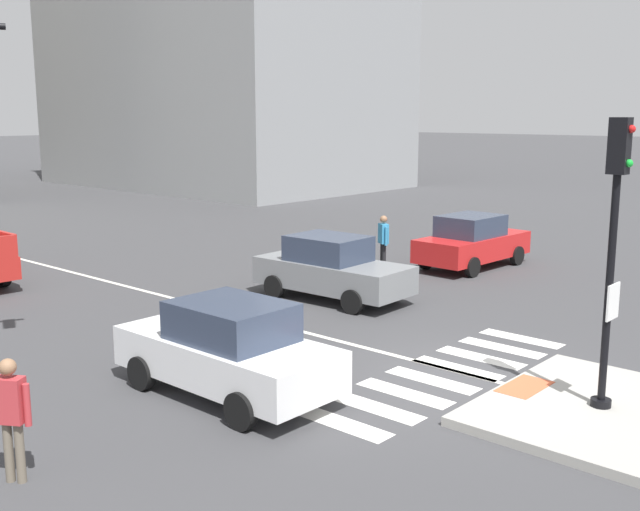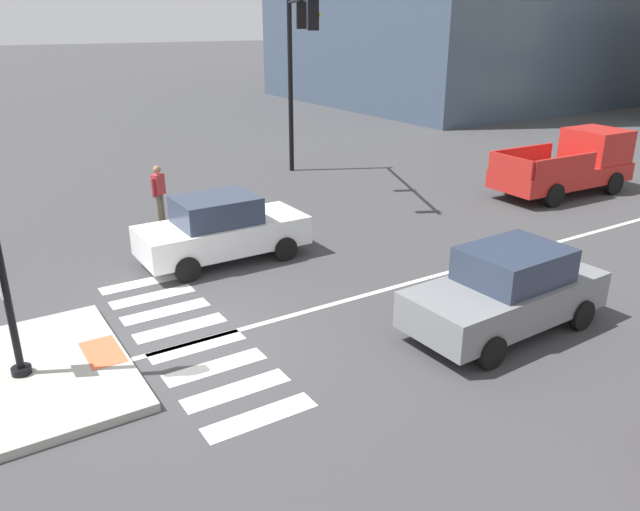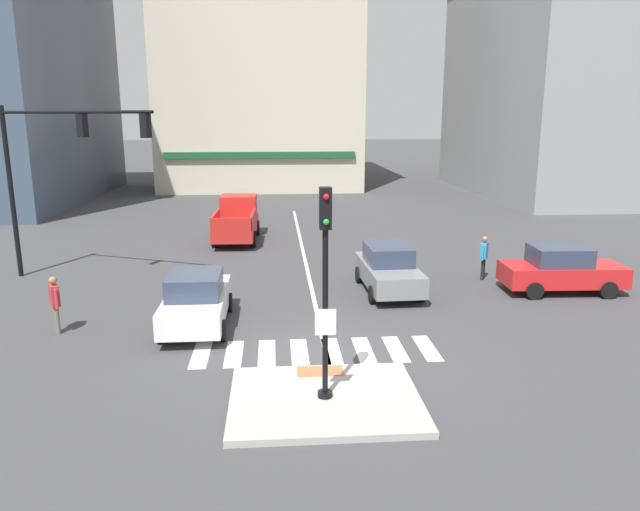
# 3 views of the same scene
# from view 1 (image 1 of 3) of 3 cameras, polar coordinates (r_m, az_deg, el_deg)

# --- Properties ---
(ground_plane) EXTENTS (300.00, 300.00, 0.00)m
(ground_plane) POSITION_cam_1_polar(r_m,az_deg,el_deg) (14.12, 10.30, -9.02)
(ground_plane) COLOR #3D3D3F
(traffic_island) EXTENTS (4.09, 3.31, 0.15)m
(traffic_island) POSITION_cam_1_polar(r_m,az_deg,el_deg) (13.03, 20.34, -10.89)
(traffic_island) COLOR #A3A099
(traffic_island) RESTS_ON ground
(tactile_pad_front) EXTENTS (1.10, 0.60, 0.01)m
(tactile_pad_front) POSITION_cam_1_polar(r_m,az_deg,el_deg) (13.48, 15.15, -9.49)
(tactile_pad_front) COLOR #DB5B38
(tactile_pad_front) RESTS_ON traffic_island
(signal_pole) EXTENTS (0.44, 0.38, 4.51)m
(signal_pole) POSITION_cam_1_polar(r_m,az_deg,el_deg) (12.31, 21.21, 1.31)
(signal_pole) COLOR black
(signal_pole) RESTS_ON traffic_island
(crosswalk_stripe_a) EXTENTS (0.44, 1.80, 0.01)m
(crosswalk_stripe_a) POSITION_cam_1_polar(r_m,az_deg,el_deg) (11.99, 1.54, -12.48)
(crosswalk_stripe_a) COLOR silver
(crosswalk_stripe_a) RESTS_ON ground
(crosswalk_stripe_b) EXTENTS (0.44, 1.80, 0.01)m
(crosswalk_stripe_b) POSITION_cam_1_polar(r_m,az_deg,el_deg) (12.60, 4.09, -11.31)
(crosswalk_stripe_b) COLOR silver
(crosswalk_stripe_b) RESTS_ON ground
(crosswalk_stripe_c) EXTENTS (0.44, 1.80, 0.01)m
(crosswalk_stripe_c) POSITION_cam_1_polar(r_m,az_deg,el_deg) (13.24, 6.38, -10.24)
(crosswalk_stripe_c) COLOR silver
(crosswalk_stripe_c) RESTS_ON ground
(crosswalk_stripe_d) EXTENTS (0.44, 1.80, 0.01)m
(crosswalk_stripe_d) POSITION_cam_1_polar(r_m,az_deg,el_deg) (13.91, 8.44, -9.25)
(crosswalk_stripe_d) COLOR silver
(crosswalk_stripe_d) RESTS_ON ground
(crosswalk_stripe_e) EXTENTS (0.44, 1.80, 0.01)m
(crosswalk_stripe_e) POSITION_cam_1_polar(r_m,az_deg,el_deg) (14.59, 10.31, -8.35)
(crosswalk_stripe_e) COLOR silver
(crosswalk_stripe_e) RESTS_ON ground
(crosswalk_stripe_f) EXTENTS (0.44, 1.80, 0.01)m
(crosswalk_stripe_f) POSITION_cam_1_polar(r_m,az_deg,el_deg) (15.29, 11.99, -7.52)
(crosswalk_stripe_f) COLOR silver
(crosswalk_stripe_f) RESTS_ON ground
(crosswalk_stripe_g) EXTENTS (0.44, 1.80, 0.01)m
(crosswalk_stripe_g) POSITION_cam_1_polar(r_m,az_deg,el_deg) (16.01, 13.52, -6.76)
(crosswalk_stripe_g) COLOR silver
(crosswalk_stripe_g) RESTS_ON ground
(crosswalk_stripe_h) EXTENTS (0.44, 1.80, 0.01)m
(crosswalk_stripe_h) POSITION_cam_1_polar(r_m,az_deg,el_deg) (16.74, 14.91, -6.05)
(crosswalk_stripe_h) COLOR silver
(crosswalk_stripe_h) RESTS_ON ground
(lane_centre_line) EXTENTS (0.14, 28.00, 0.01)m
(lane_centre_line) POSITION_cam_1_polar(r_m,az_deg,el_deg) (21.02, -13.21, -2.57)
(lane_centre_line) COLOR silver
(lane_centre_line) RESTS_ON ground
(building_corner_left) EXTENTS (14.85, 22.38, 17.65)m
(building_corner_left) POSITION_cam_1_polar(r_m,az_deg,el_deg) (51.71, -7.54, 15.15)
(building_corner_left) COLOR gray
(building_corner_left) RESTS_ON ground
(car_white_westbound_near) EXTENTS (1.86, 4.11, 1.64)m
(car_white_westbound_near) POSITION_cam_1_polar(r_m,az_deg,el_deg) (12.92, -6.97, -7.01)
(car_white_westbound_near) COLOR white
(car_white_westbound_near) RESTS_ON ground
(car_grey_eastbound_mid) EXTENTS (1.95, 4.15, 1.64)m
(car_grey_eastbound_mid) POSITION_cam_1_polar(r_m,az_deg,el_deg) (19.37, 0.88, -0.97)
(car_grey_eastbound_mid) COLOR slate
(car_grey_eastbound_mid) RESTS_ON ground
(car_red_cross_right) EXTENTS (4.17, 1.98, 1.64)m
(car_red_cross_right) POSITION_cam_1_polar(r_m,az_deg,el_deg) (23.88, 11.38, 1.04)
(car_red_cross_right) COLOR red
(car_red_cross_right) RESTS_ON ground
(pedestrian_at_curb_left) EXTENTS (0.38, 0.48, 1.67)m
(pedestrian_at_curb_left) POSITION_cam_1_polar(r_m,az_deg,el_deg) (10.62, -22.24, -10.73)
(pedestrian_at_curb_left) COLOR #6B6051
(pedestrian_at_curb_left) RESTS_ON ground
(pedestrian_waiting_far_side) EXTENTS (0.38, 0.48, 1.67)m
(pedestrian_waiting_far_side) POSITION_cam_1_polar(r_m,az_deg,el_deg) (23.09, 4.79, 1.32)
(pedestrian_waiting_far_side) COLOR black
(pedestrian_waiting_far_side) RESTS_ON ground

